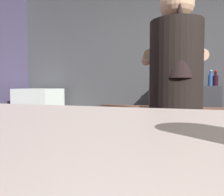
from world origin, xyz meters
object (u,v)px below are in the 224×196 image
(chefs_knife, at_px, (214,111))
(bottle_soy, at_px, (215,80))
(mixing_bowl, at_px, (169,106))
(bottle_olive_oil, at_px, (211,80))
(mini_fridge, at_px, (39,122))
(bottle_hot_sauce, at_px, (166,80))
(bartender, at_px, (176,100))

(chefs_knife, bearing_deg, bottle_soy, 94.61)
(mixing_bowl, distance_m, bottle_olive_oil, 1.41)
(bottle_olive_oil, bearing_deg, chefs_knife, -94.26)
(mini_fridge, bearing_deg, bottle_olive_oil, 5.99)
(chefs_knife, xyz_separation_m, bottle_olive_oil, (0.10, 1.37, 0.27))
(bottle_olive_oil, bearing_deg, bottle_hot_sauce, -164.14)
(mini_fridge, relative_size, bottle_hot_sauce, 4.89)
(mixing_bowl, height_order, bottle_soy, bottle_soy)
(bartender, distance_m, bottle_hot_sauce, 1.63)
(bottle_soy, bearing_deg, bottle_olive_oil, 103.95)
(mixing_bowl, xyz_separation_m, bottle_olive_oil, (0.45, 1.31, 0.25))
(bottle_olive_oil, bearing_deg, mixing_bowl, -109.03)
(mixing_bowl, relative_size, chefs_knife, 0.69)
(bottle_soy, bearing_deg, chefs_knife, -96.77)
(bartender, distance_m, bottle_olive_oil, 1.82)
(mini_fridge, distance_m, mixing_bowl, 2.33)
(mini_fridge, xyz_separation_m, bottle_soy, (2.53, 0.10, 0.64))
(bottle_hot_sauce, bearing_deg, chefs_knife, -69.07)
(chefs_knife, relative_size, bottle_olive_oil, 1.15)
(mixing_bowl, height_order, bottle_olive_oil, bottle_olive_oil)
(mixing_bowl, xyz_separation_m, bottle_hot_sauce, (-0.11, 1.15, 0.26))
(bottle_soy, relative_size, bottle_hot_sauce, 0.90)
(bottle_soy, bearing_deg, mixing_bowl, -113.28)
(bottle_olive_oil, bearing_deg, mini_fridge, -174.01)
(bartender, height_order, bottle_hot_sauce, bartender)
(mini_fridge, relative_size, bottle_soy, 5.41)
(bartender, relative_size, bottle_olive_oil, 8.22)
(bartender, bearing_deg, bottle_soy, -27.38)
(mixing_bowl, relative_size, bottle_hot_sauce, 0.78)
(chefs_knife, distance_m, bottle_olive_oil, 1.40)
(bottle_hot_sauce, bearing_deg, bottle_olive_oil, 15.86)
(chefs_knife, height_order, bottle_olive_oil, bottle_olive_oil)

